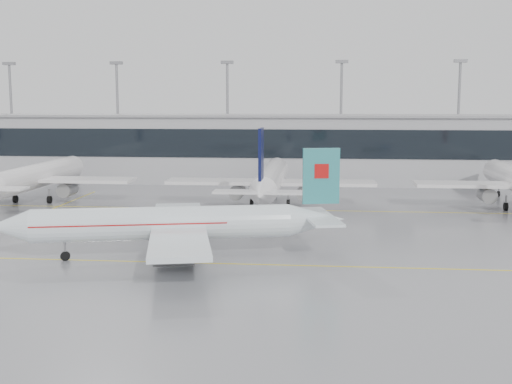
# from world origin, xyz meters

# --- Properties ---
(ground) EXTENTS (320.00, 320.00, 0.00)m
(ground) POSITION_xyz_m (0.00, 0.00, 0.00)
(ground) COLOR gray
(ground) RESTS_ON ground
(taxi_line_main) EXTENTS (120.00, 0.25, 0.01)m
(taxi_line_main) POSITION_xyz_m (0.00, 0.00, 0.01)
(taxi_line_main) COLOR yellow
(taxi_line_main) RESTS_ON ground
(taxi_line_north) EXTENTS (120.00, 0.25, 0.01)m
(taxi_line_north) POSITION_xyz_m (0.00, 30.00, 0.01)
(taxi_line_north) COLOR yellow
(taxi_line_north) RESTS_ON ground
(taxi_line_cross) EXTENTS (0.25, 60.00, 0.01)m
(taxi_line_cross) POSITION_xyz_m (-30.00, 15.00, 0.01)
(taxi_line_cross) COLOR yellow
(taxi_line_cross) RESTS_ON ground
(terminal) EXTENTS (180.00, 15.00, 12.00)m
(terminal) POSITION_xyz_m (0.00, 62.00, 6.00)
(terminal) COLOR #A2A2A6
(terminal) RESTS_ON ground
(terminal_glass) EXTENTS (180.00, 0.20, 5.00)m
(terminal_glass) POSITION_xyz_m (0.00, 54.45, 7.50)
(terminal_glass) COLOR black
(terminal_glass) RESTS_ON ground
(terminal_roof) EXTENTS (182.00, 16.00, 0.40)m
(terminal_roof) POSITION_xyz_m (0.00, 62.00, 12.20)
(terminal_roof) COLOR gray
(terminal_roof) RESTS_ON ground
(light_masts) EXTENTS (156.40, 1.00, 22.60)m
(light_masts) POSITION_xyz_m (0.00, 68.00, 13.34)
(light_masts) COLOR gray
(light_masts) RESTS_ON ground
(air_canada_jet) EXTENTS (33.64, 26.64, 10.35)m
(air_canada_jet) POSITION_xyz_m (-6.62, 1.92, 3.24)
(air_canada_jet) COLOR white
(air_canada_jet) RESTS_ON ground
(parked_jet_b) EXTENTS (29.64, 36.96, 11.72)m
(parked_jet_b) POSITION_xyz_m (-35.00, 33.69, 3.71)
(parked_jet_b) COLOR white
(parked_jet_b) RESTS_ON ground
(parked_jet_c) EXTENTS (29.64, 36.96, 11.72)m
(parked_jet_c) POSITION_xyz_m (-0.00, 33.69, 3.71)
(parked_jet_c) COLOR white
(parked_jet_c) RESTS_ON ground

